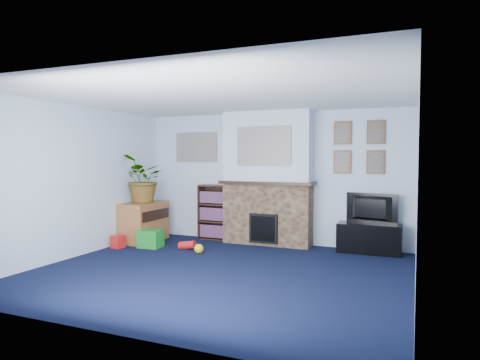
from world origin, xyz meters
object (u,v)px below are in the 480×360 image
at_px(bookshelf, 214,213).
at_px(sideboard, 144,223).
at_px(television, 370,209).
at_px(tv_stand, 369,239).

bearing_deg(bookshelf, sideboard, -148.79).
bearing_deg(sideboard, television, 8.94).
distance_m(tv_stand, bookshelf, 2.90).
relative_size(tv_stand, sideboard, 1.08).
bearing_deg(bookshelf, television, -1.12).
xyz_separation_m(tv_stand, sideboard, (-4.03, -0.61, 0.12)).
relative_size(television, sideboard, 0.91).
bearing_deg(television, tv_stand, 103.64).
distance_m(television, sideboard, 4.09).
height_order(bookshelf, sideboard, bookshelf).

